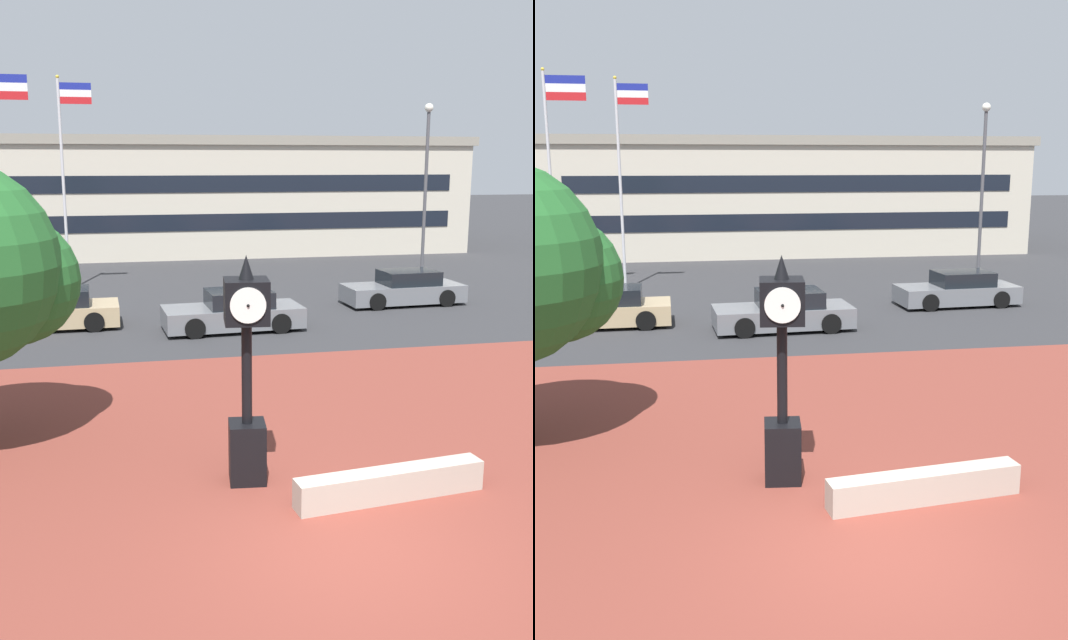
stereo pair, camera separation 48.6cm
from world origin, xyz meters
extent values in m
plane|color=#2D2D30|center=(0.00, 0.00, 0.00)|extent=(200.00, 200.00, 0.00)
cube|color=brown|center=(0.00, 3.20, 0.00)|extent=(44.00, 14.40, 0.01)
cube|color=#ADA393|center=(1.11, 1.35, 0.25)|extent=(3.22, 0.77, 0.50)
cube|color=black|center=(-1.01, 2.49, 0.52)|extent=(0.66, 0.66, 1.04)
cylinder|color=black|center=(-1.01, 2.49, 1.89)|extent=(0.17, 0.17, 1.71)
cube|color=black|center=(-1.01, 2.49, 3.10)|extent=(0.78, 0.78, 0.71)
cylinder|color=white|center=(-0.97, 2.86, 3.10)|extent=(0.57, 0.09, 0.57)
sphere|color=black|center=(-0.96, 2.88, 3.10)|extent=(0.05, 0.05, 0.05)
cylinder|color=white|center=(-1.04, 2.12, 3.10)|extent=(0.57, 0.09, 0.57)
sphere|color=black|center=(-1.05, 2.10, 3.10)|extent=(0.05, 0.05, 0.05)
cone|color=black|center=(-1.01, 2.49, 3.65)|extent=(0.25, 0.25, 0.39)
sphere|color=#236028|center=(-4.94, 5.57, 3.08)|extent=(2.48, 2.48, 2.48)
cube|color=slate|center=(7.53, 16.63, 0.44)|extent=(4.56, 2.03, 0.64)
cube|color=black|center=(7.75, 16.65, 1.00)|extent=(2.14, 1.65, 0.56)
cylinder|color=black|center=(6.19, 15.72, 0.32)|extent=(0.65, 0.25, 0.64)
cylinder|color=black|center=(6.10, 17.40, 0.32)|extent=(0.65, 0.25, 0.64)
cylinder|color=black|center=(8.96, 15.87, 0.32)|extent=(0.65, 0.25, 0.64)
cylinder|color=black|center=(8.87, 17.55, 0.32)|extent=(0.65, 0.25, 0.64)
cube|color=tan|center=(-5.10, 15.16, 0.44)|extent=(4.25, 1.93, 0.64)
cube|color=black|center=(-4.88, 15.17, 1.00)|extent=(1.97, 1.63, 0.56)
cylinder|color=black|center=(-6.38, 14.27, 0.32)|extent=(0.64, 0.23, 0.64)
cylinder|color=black|center=(-6.42, 16.00, 0.32)|extent=(0.64, 0.23, 0.64)
cylinder|color=black|center=(-3.77, 14.33, 0.32)|extent=(0.64, 0.23, 0.64)
cylinder|color=black|center=(-3.81, 16.05, 0.32)|extent=(0.64, 0.23, 0.64)
cube|color=slate|center=(0.56, 13.72, 0.44)|extent=(4.50, 2.12, 0.64)
cube|color=black|center=(0.78, 13.73, 1.00)|extent=(2.11, 1.72, 0.56)
cylinder|color=black|center=(-0.75, 12.77, 0.32)|extent=(0.65, 0.26, 0.64)
cylinder|color=black|center=(-0.85, 14.52, 0.32)|extent=(0.65, 0.26, 0.64)
cylinder|color=black|center=(1.97, 12.92, 0.32)|extent=(0.65, 0.26, 0.64)
cylinder|color=black|center=(1.87, 14.67, 0.32)|extent=(0.65, 0.26, 0.64)
cylinder|color=silver|center=(-7.70, 22.32, 4.38)|extent=(0.12, 0.12, 8.76)
sphere|color=gold|center=(-7.70, 22.32, 8.82)|extent=(0.14, 0.14, 0.14)
cube|color=navy|center=(-6.88, 22.32, 8.45)|extent=(1.53, 0.02, 0.32)
cube|color=white|center=(-6.88, 22.32, 8.13)|extent=(1.53, 0.02, 0.32)
cube|color=red|center=(-6.88, 22.32, 7.81)|extent=(1.53, 0.02, 0.32)
cylinder|color=silver|center=(-4.96, 22.32, 4.24)|extent=(0.12, 0.12, 8.49)
sphere|color=gold|center=(-4.96, 22.32, 8.55)|extent=(0.14, 0.14, 0.14)
cube|color=navy|center=(-4.29, 22.32, 8.20)|extent=(1.22, 0.02, 0.27)
cube|color=white|center=(-4.29, 22.32, 7.93)|extent=(1.22, 0.02, 0.27)
cube|color=red|center=(-4.29, 22.32, 7.66)|extent=(1.22, 0.02, 0.27)
cube|color=beige|center=(3.71, 38.31, 3.07)|extent=(27.20, 15.27, 6.15)
cube|color=gray|center=(3.71, 38.31, 6.40)|extent=(27.75, 15.58, 0.50)
cube|color=black|center=(3.71, 30.66, 2.05)|extent=(24.48, 0.04, 0.90)
cube|color=black|center=(3.71, 30.66, 4.10)|extent=(24.48, 0.04, 0.90)
cylinder|color=#4C4C51|center=(10.00, 20.55, 3.66)|extent=(0.14, 0.14, 7.31)
sphere|color=white|center=(10.00, 20.55, 7.46)|extent=(0.36, 0.36, 0.36)
camera|label=1|loc=(-3.04, -8.84, 5.30)|focal=40.97mm
camera|label=2|loc=(-2.56, -8.93, 5.30)|focal=40.97mm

